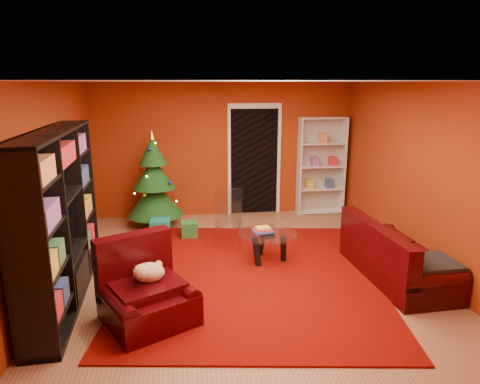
{
  "coord_description": "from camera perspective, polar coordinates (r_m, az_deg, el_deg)",
  "views": [
    {
      "loc": [
        -0.8,
        -5.53,
        2.59
      ],
      "look_at": [
        0.0,
        0.4,
        1.05
      ],
      "focal_mm": 32.0,
      "sensor_mm": 36.0,
      "label": 1
    }
  ],
  "objects": [
    {
      "name": "floor",
      "position": [
        6.17,
        0.51,
        -10.65
      ],
      "size": [
        5.0,
        5.5,
        0.05
      ],
      "primitive_type": "cube",
      "color": "brown",
      "rests_on": "ground"
    },
    {
      "name": "ceiling",
      "position": [
        5.59,
        0.57,
        14.79
      ],
      "size": [
        5.0,
        5.5,
        0.05
      ],
      "primitive_type": "cube",
      "color": "silver",
      "rests_on": "wall_back"
    },
    {
      "name": "wall_back",
      "position": [
        8.44,
        -2.18,
        5.62
      ],
      "size": [
        5.0,
        0.05,
        2.6
      ],
      "primitive_type": "cube",
      "color": "#952E0F",
      "rests_on": "ground"
    },
    {
      "name": "wall_left",
      "position": [
        5.93,
        -24.38,
        0.57
      ],
      "size": [
        0.05,
        5.5,
        2.6
      ],
      "primitive_type": "cube",
      "color": "#952E0F",
      "rests_on": "ground"
    },
    {
      "name": "wall_right",
      "position": [
        6.58,
        22.86,
        1.99
      ],
      "size": [
        0.05,
        5.5,
        2.6
      ],
      "primitive_type": "cube",
      "color": "#952E0F",
      "rests_on": "ground"
    },
    {
      "name": "doorway",
      "position": [
        8.52,
        1.9,
        4.0
      ],
      "size": [
        1.06,
        0.6,
        2.16
      ],
      "primitive_type": null,
      "color": "black",
      "rests_on": "floor"
    },
    {
      "name": "rug",
      "position": [
        5.99,
        1.59,
        -11.07
      ],
      "size": [
        3.85,
        4.33,
        0.02
      ],
      "primitive_type": "cube",
      "rotation": [
        0.0,
        0.0,
        -0.14
      ],
      "color": "#6C0802",
      "rests_on": "floor"
    },
    {
      "name": "media_unit",
      "position": [
        5.51,
        -22.9,
        -3.18
      ],
      "size": [
        0.53,
        2.7,
        2.06
      ],
      "primitive_type": null,
      "rotation": [
        0.0,
        0.0,
        0.04
      ],
      "color": "black",
      "rests_on": "floor"
    },
    {
      "name": "christmas_tree",
      "position": [
        7.88,
        -11.4,
        1.5
      ],
      "size": [
        1.33,
        1.33,
        1.79
      ],
      "primitive_type": null,
      "rotation": [
        0.0,
        0.0,
        0.44
      ],
      "color": "#123E15",
      "rests_on": "floor"
    },
    {
      "name": "gift_box_teal",
      "position": [
        7.42,
        -10.57,
        -4.89
      ],
      "size": [
        0.34,
        0.34,
        0.33
      ],
      "primitive_type": "cube",
      "rotation": [
        0.0,
        0.0,
        -0.02
      ],
      "color": "#14746E",
      "rests_on": "floor"
    },
    {
      "name": "gift_box_green",
      "position": [
        7.42,
        -6.77,
        -4.99
      ],
      "size": [
        0.28,
        0.28,
        0.27
      ],
      "primitive_type": "cube",
      "rotation": [
        0.0,
        0.0,
        0.04
      ],
      "color": "#23642B",
      "rests_on": "floor"
    },
    {
      "name": "gift_box_red",
      "position": [
        8.46,
        -10.02,
        -2.88
      ],
      "size": [
        0.24,
        0.24,
        0.21
      ],
      "primitive_type": "cube",
      "rotation": [
        0.0,
        0.0,
        -0.17
      ],
      "color": "maroon",
      "rests_on": "floor"
    },
    {
      "name": "white_bookshelf",
      "position": [
        8.7,
        10.78,
        3.41
      ],
      "size": [
        0.93,
        0.35,
        1.99
      ],
      "primitive_type": null,
      "rotation": [
        0.0,
        0.0,
        -0.02
      ],
      "color": "white",
      "rests_on": "floor"
    },
    {
      "name": "armchair",
      "position": [
        4.9,
        -12.2,
        -12.76
      ],
      "size": [
        1.31,
        1.31,
        0.76
      ],
      "primitive_type": null,
      "rotation": [
        0.0,
        0.0,
        0.49
      ],
      "color": "black",
      "rests_on": "rug"
    },
    {
      "name": "dog",
      "position": [
        4.87,
        -12.02,
        -10.46
      ],
      "size": [
        0.49,
        0.45,
        0.25
      ],
      "primitive_type": null,
      "rotation": [
        0.0,
        0.0,
        0.49
      ],
      "color": "#D6B091",
      "rests_on": "armchair"
    },
    {
      "name": "sofa",
      "position": [
        6.17,
        20.28,
        -7.32
      ],
      "size": [
        0.91,
        1.88,
        0.79
      ],
      "primitive_type": null,
      "rotation": [
        0.0,
        0.0,
        1.62
      ],
      "color": "black",
      "rests_on": "rug"
    },
    {
      "name": "coffee_table",
      "position": [
        6.39,
        3.65,
        -7.3
      ],
      "size": [
        1.0,
        1.0,
        0.55
      ],
      "primitive_type": null,
      "rotation": [
        0.0,
        0.0,
        0.16
      ],
      "color": "gray",
      "rests_on": "rug"
    },
    {
      "name": "acrylic_chair",
      "position": [
        6.81,
        -1.54,
        -4.12
      ],
      "size": [
        0.49,
        0.53,
        0.85
      ],
      "primitive_type": null,
      "rotation": [
        0.0,
        0.0,
        -0.13
      ],
      "color": "#66605B",
      "rests_on": "rug"
    }
  ]
}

